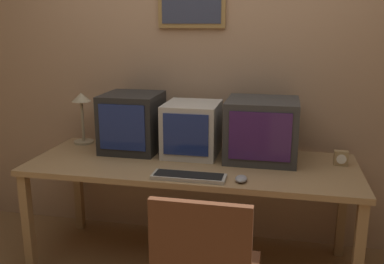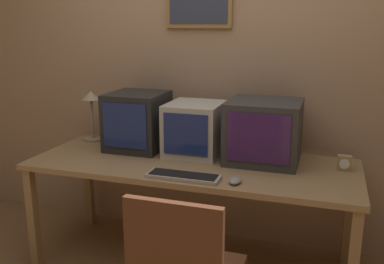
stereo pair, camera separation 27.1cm
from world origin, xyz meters
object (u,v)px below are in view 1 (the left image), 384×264
Objects in this scene: monitor_center at (192,129)px; mouse_near_keyboard at (241,179)px; monitor_right at (262,130)px; desk_clock at (341,158)px; keyboard_main at (189,176)px; monitor_left at (132,122)px; desk_lamp at (82,108)px.

monitor_center is 3.86× the size of mouse_near_keyboard.
desk_clock is at bearing -3.91° from monitor_right.
monitor_right is 1.07× the size of keyboard_main.
mouse_near_keyboard is (0.30, 0.01, 0.00)m from keyboard_main.
desk_clock is (0.59, 0.42, 0.03)m from mouse_near_keyboard.
monitor_left is at bearing 136.54° from keyboard_main.
desk_clock is (0.50, -0.03, -0.15)m from monitor_right.
monitor_left is at bearing 177.92° from desk_clock.
keyboard_main is at bearing -129.32° from monitor_right.
monitor_left is 0.96m from mouse_near_keyboard.
monitor_center is 0.51m from keyboard_main.
mouse_near_keyboard is at bearing -144.14° from desk_clock.
monitor_right is 0.53m from desk_clock.
monitor_center is at bearing 99.91° from keyboard_main.
monitor_left reaches higher than keyboard_main.
desk_clock is at bearing -2.30° from monitor_center.
monitor_center is 0.47m from monitor_right.
keyboard_main is 0.99m from desk_clock.
monitor_center is 0.62m from mouse_near_keyboard.
monitor_left is 3.99× the size of mouse_near_keyboard.
keyboard_main is at bearing -153.88° from desk_clock.
monitor_left reaches higher than monitor_right.
mouse_near_keyboard is at bearing -100.26° from monitor_right.
desk_lamp reaches higher than desk_clock.
monitor_center is at bearing 179.44° from monitor_right.
monitor_center is at bearing -6.93° from desk_lamp.
desk_lamp is at bearing 155.44° from mouse_near_keyboard.
monitor_center reaches higher than mouse_near_keyboard.
desk_lamp is at bearing 173.07° from monitor_center.
monitor_left is 1.08× the size of desk_lamp.
monitor_center reaches higher than keyboard_main.
desk_lamp is at bearing 175.53° from desk_clock.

